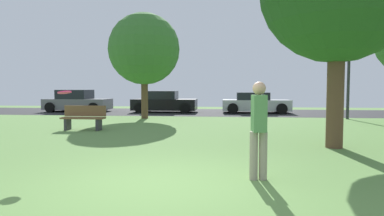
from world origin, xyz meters
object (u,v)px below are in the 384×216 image
person_walking (259,126)px  street_lamp_post (349,74)px  frisbee_disc (64,92)px  parked_car_silver (255,103)px  park_bench (84,117)px  oak_tree_center (144,49)px  parked_car_grey (77,102)px  parked_car_black (164,102)px

person_walking → street_lamp_post: bearing=-31.1°
frisbee_disc → street_lamp_post: (9.21, 10.98, 0.77)m
parked_car_silver → park_bench: parked_car_silver is taller
street_lamp_post → park_bench: bearing=-153.8°
oak_tree_center → frisbee_disc: oak_tree_center is taller
oak_tree_center → park_bench: 5.80m
parked_car_grey → parked_car_black: 5.73m
oak_tree_center → park_bench: bearing=-102.8°
parked_car_silver → park_bench: (-6.99, -9.20, -0.13)m
oak_tree_center → street_lamp_post: oak_tree_center is taller
person_walking → oak_tree_center: bearing=17.2°
parked_car_black → park_bench: bearing=-97.9°
park_bench → street_lamp_post: (11.24, 5.54, 1.79)m
parked_car_black → street_lamp_post: (9.98, -3.60, 1.63)m
person_walking → frisbee_disc: 3.91m
oak_tree_center → parked_car_black: 5.19m
oak_tree_center → frisbee_disc: (0.95, -10.27, -2.02)m
parked_car_black → street_lamp_post: 10.73m
person_walking → parked_car_grey: person_walking is taller
parked_car_silver → park_bench: size_ratio=2.55×
person_walking → parked_car_black: 15.96m
parked_car_black → parked_car_silver: size_ratio=0.98×
parked_car_black → parked_car_silver: parked_car_black is taller
person_walking → park_bench: person_walking is taller
person_walking → park_bench: size_ratio=1.05×
oak_tree_center → person_walking: bearing=-66.6°
frisbee_disc → street_lamp_post: bearing=50.0°
oak_tree_center → frisbee_disc: bearing=-84.7°
person_walking → parked_car_grey: (-10.30, 15.21, -0.28)m
parked_car_grey → oak_tree_center: bearing=-37.4°
parked_car_black → oak_tree_center: bearing=-92.3°
person_walking → parked_car_silver: bearing=-10.5°
parked_car_grey → street_lamp_post: bearing=-12.6°
oak_tree_center → parked_car_grey: bearing=142.6°
parked_car_grey → street_lamp_post: size_ratio=0.90×
frisbee_disc → parked_car_silver: frisbee_disc is taller
parked_car_black → person_walking: bearing=-73.3°
parked_car_grey → street_lamp_post: 16.17m
frisbee_disc → parked_car_black: size_ratio=0.09×
person_walking → park_bench: (-5.84, 6.15, -0.46)m
street_lamp_post → oak_tree_center: bearing=-176.0°
person_walking → street_lamp_post: 12.94m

